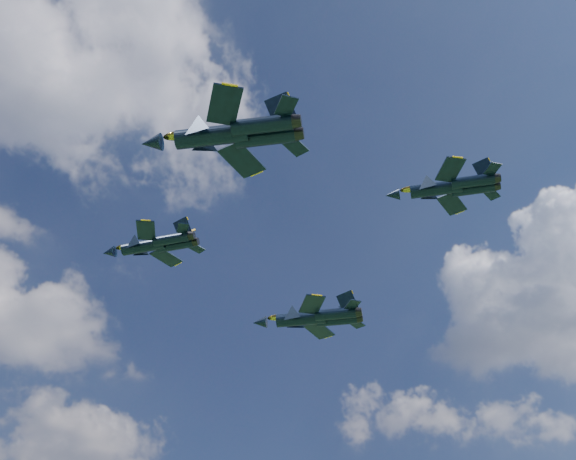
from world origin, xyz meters
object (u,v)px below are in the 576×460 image
(jet_slot, at_px, (432,189))
(jet_left, at_px, (207,136))
(jet_right, at_px, (297,319))
(jet_lead, at_px, (141,247))

(jet_slot, bearing_deg, jet_left, 128.26)
(jet_right, xyz_separation_m, jet_slot, (3.95, -28.91, 3.64))
(jet_slot, bearing_deg, jet_right, 44.54)
(jet_left, relative_size, jet_right, 1.07)
(jet_left, distance_m, jet_slot, 28.49)
(jet_lead, relative_size, jet_right, 0.78)
(jet_lead, xyz_separation_m, jet_slot, (28.60, -23.57, 1.71))
(jet_left, bearing_deg, jet_right, -5.33)
(jet_lead, height_order, jet_slot, jet_slot)
(jet_lead, height_order, jet_right, jet_lead)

